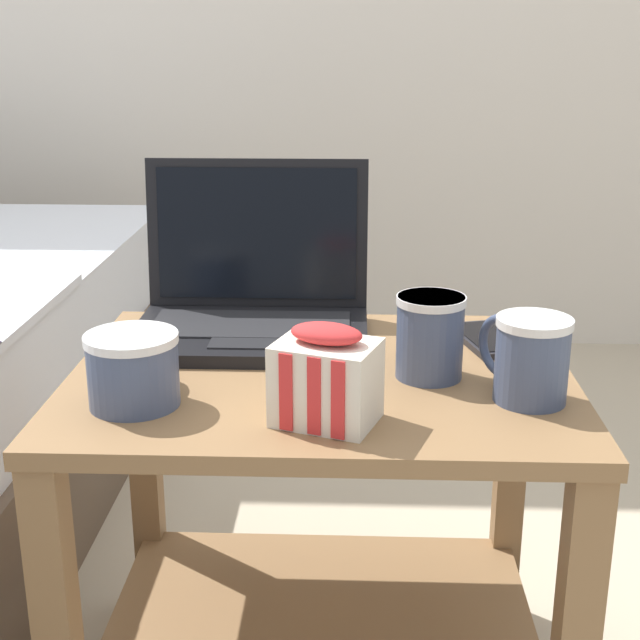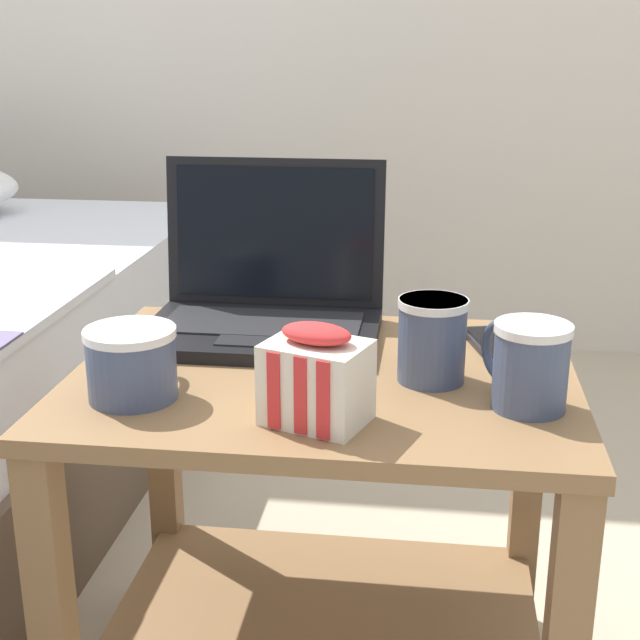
{
  "view_description": "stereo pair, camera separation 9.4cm",
  "coord_description": "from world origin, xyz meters",
  "px_view_note": "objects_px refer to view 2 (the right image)",
  "views": [
    {
      "loc": [
        0.04,
        -1.06,
        0.92
      ],
      "look_at": [
        0.0,
        -0.04,
        0.59
      ],
      "focal_mm": 50.0,
      "sensor_mm": 36.0,
      "label": 1
    },
    {
      "loc": [
        0.13,
        -1.05,
        0.92
      ],
      "look_at": [
        0.0,
        -0.04,
        0.59
      ],
      "focal_mm": 50.0,
      "sensor_mm": 36.0,
      "label": 2
    }
  ],
  "objects_px": {
    "mug_front_right": "(132,359)",
    "mug_front_left": "(431,335)",
    "laptop": "(265,299)",
    "mug_mid_center": "(529,361)",
    "cell_phone": "(503,344)",
    "snack_bag": "(316,378)"
  },
  "relations": [
    {
      "from": "mug_front_right",
      "to": "mug_mid_center",
      "type": "bearing_deg",
      "value": 3.86
    },
    {
      "from": "laptop",
      "to": "mug_front_right",
      "type": "relative_size",
      "value": 2.27
    },
    {
      "from": "laptop",
      "to": "cell_phone",
      "type": "bearing_deg",
      "value": -5.21
    },
    {
      "from": "mug_mid_center",
      "to": "cell_phone",
      "type": "relative_size",
      "value": 0.76
    },
    {
      "from": "laptop",
      "to": "mug_mid_center",
      "type": "height_order",
      "value": "laptop"
    },
    {
      "from": "laptop",
      "to": "mug_mid_center",
      "type": "distance_m",
      "value": 0.42
    },
    {
      "from": "mug_front_left",
      "to": "mug_mid_center",
      "type": "height_order",
      "value": "mug_front_left"
    },
    {
      "from": "snack_bag",
      "to": "cell_phone",
      "type": "height_order",
      "value": "snack_bag"
    },
    {
      "from": "mug_front_left",
      "to": "mug_front_right",
      "type": "bearing_deg",
      "value": -163.2
    },
    {
      "from": "mug_front_left",
      "to": "mug_mid_center",
      "type": "bearing_deg",
      "value": -33.5
    },
    {
      "from": "snack_bag",
      "to": "mug_front_left",
      "type": "bearing_deg",
      "value": 49.72
    },
    {
      "from": "laptop",
      "to": "snack_bag",
      "type": "height_order",
      "value": "laptop"
    },
    {
      "from": "mug_front_left",
      "to": "mug_mid_center",
      "type": "distance_m",
      "value": 0.13
    },
    {
      "from": "mug_front_right",
      "to": "mug_front_left",
      "type": "bearing_deg",
      "value": 16.8
    },
    {
      "from": "mug_front_left",
      "to": "snack_bag",
      "type": "relative_size",
      "value": 1.0
    },
    {
      "from": "mug_mid_center",
      "to": "snack_bag",
      "type": "distance_m",
      "value": 0.24
    },
    {
      "from": "mug_mid_center",
      "to": "mug_front_left",
      "type": "bearing_deg",
      "value": 146.5
    },
    {
      "from": "laptop",
      "to": "snack_bag",
      "type": "distance_m",
      "value": 0.33
    },
    {
      "from": "mug_mid_center",
      "to": "mug_front_right",
      "type": "bearing_deg",
      "value": -176.14
    },
    {
      "from": "mug_mid_center",
      "to": "cell_phone",
      "type": "distance_m",
      "value": 0.21
    },
    {
      "from": "mug_front_left",
      "to": "cell_phone",
      "type": "height_order",
      "value": "mug_front_left"
    },
    {
      "from": "mug_front_right",
      "to": "mug_mid_center",
      "type": "height_order",
      "value": "mug_mid_center"
    }
  ]
}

